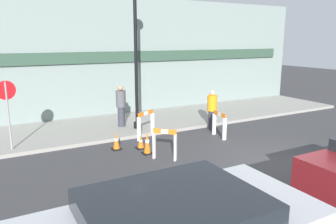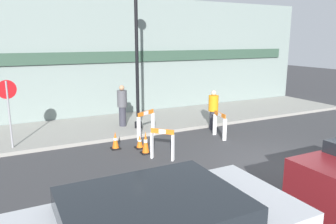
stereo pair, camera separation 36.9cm
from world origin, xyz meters
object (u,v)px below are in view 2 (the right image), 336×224
object	(u,v)px
streetlamp_post	(136,32)
stop_sign	(8,103)
person_worker	(213,109)
person_pedestrian	(122,105)

from	to	relation	value
streetlamp_post	stop_sign	bearing A→B (deg)	-174.39
person_worker	stop_sign	bearing A→B (deg)	-25.56
streetlamp_post	stop_sign	world-z (taller)	streetlamp_post
person_worker	person_pedestrian	xyz separation A→B (m)	(-3.27, 1.70, 0.17)
streetlamp_post	person_pedestrian	size ratio (longest dim) A/B	3.48
streetlamp_post	person_worker	world-z (taller)	streetlamp_post
streetlamp_post	person_worker	bearing A→B (deg)	-22.23
person_worker	person_pedestrian	size ratio (longest dim) A/B	0.95
stop_sign	streetlamp_post	bearing A→B (deg)	172.61
stop_sign	person_pedestrian	bearing A→B (deg)	-179.38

